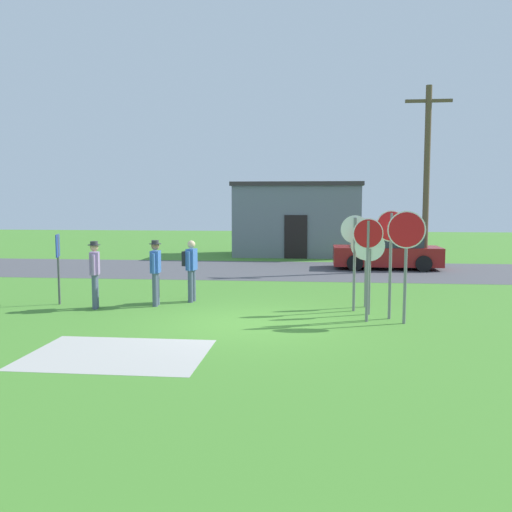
{
  "coord_description": "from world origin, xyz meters",
  "views": [
    {
      "loc": [
        1.56,
        -12.4,
        2.75
      ],
      "look_at": [
        -0.04,
        2.45,
        1.3
      ],
      "focal_mm": 39.51,
      "sensor_mm": 36.0,
      "label": 1
    }
  ],
  "objects_px": {
    "stop_sign_nearest": "(391,245)",
    "stop_sign_tallest": "(406,246)",
    "stop_sign_low_front": "(368,252)",
    "person_near_signs": "(95,270)",
    "person_holding_notes": "(191,266)",
    "info_panel_leftmost": "(58,256)",
    "parked_car_on_street": "(388,252)",
    "stop_sign_rear_right": "(366,254)",
    "utility_pole": "(427,175)",
    "stop_sign_rear_left": "(370,258)",
    "stop_sign_leaning_right": "(355,247)",
    "person_in_teal": "(156,269)"
  },
  "relations": [
    {
      "from": "person_in_teal",
      "to": "stop_sign_tallest",
      "type": "bearing_deg",
      "value": -13.52
    },
    {
      "from": "parked_car_on_street",
      "to": "info_panel_leftmost",
      "type": "bearing_deg",
      "value": -136.9
    },
    {
      "from": "info_panel_leftmost",
      "to": "stop_sign_rear_left",
      "type": "bearing_deg",
      "value": -3.5
    },
    {
      "from": "stop_sign_rear_right",
      "to": "info_panel_leftmost",
      "type": "bearing_deg",
      "value": -176.5
    },
    {
      "from": "stop_sign_low_front",
      "to": "info_panel_leftmost",
      "type": "bearing_deg",
      "value": 170.5
    },
    {
      "from": "person_holding_notes",
      "to": "stop_sign_rear_right",
      "type": "bearing_deg",
      "value": -3.24
    },
    {
      "from": "stop_sign_rear_right",
      "to": "person_holding_notes",
      "type": "xyz_separation_m",
      "value": [
        -4.7,
        0.27,
        -0.41
      ]
    },
    {
      "from": "person_holding_notes",
      "to": "person_near_signs",
      "type": "height_order",
      "value": "person_near_signs"
    },
    {
      "from": "utility_pole",
      "to": "stop_sign_low_front",
      "type": "xyz_separation_m",
      "value": [
        -3.15,
        -10.12,
        -2.21
      ]
    },
    {
      "from": "stop_sign_low_front",
      "to": "person_near_signs",
      "type": "height_order",
      "value": "stop_sign_low_front"
    },
    {
      "from": "info_panel_leftmost",
      "to": "stop_sign_tallest",
      "type": "bearing_deg",
      "value": -9.13
    },
    {
      "from": "person_near_signs",
      "to": "stop_sign_nearest",
      "type": "bearing_deg",
      "value": -4.04
    },
    {
      "from": "stop_sign_rear_right",
      "to": "person_in_teal",
      "type": "relative_size",
      "value": 1.17
    },
    {
      "from": "parked_car_on_street",
      "to": "stop_sign_nearest",
      "type": "height_order",
      "value": "stop_sign_nearest"
    },
    {
      "from": "utility_pole",
      "to": "stop_sign_leaning_right",
      "type": "relative_size",
      "value": 3.02
    },
    {
      "from": "stop_sign_tallest",
      "to": "person_near_signs",
      "type": "bearing_deg",
      "value": 172.78
    },
    {
      "from": "parked_car_on_street",
      "to": "stop_sign_leaning_right",
      "type": "bearing_deg",
      "value": -102.05
    },
    {
      "from": "parked_car_on_street",
      "to": "person_holding_notes",
      "type": "bearing_deg",
      "value": -127.12
    },
    {
      "from": "person_in_teal",
      "to": "stop_sign_rear_right",
      "type": "bearing_deg",
      "value": 4.44
    },
    {
      "from": "parked_car_on_street",
      "to": "info_panel_leftmost",
      "type": "xyz_separation_m",
      "value": [
        -9.77,
        -9.14,
        0.61
      ]
    },
    {
      "from": "parked_car_on_street",
      "to": "stop_sign_rear_left",
      "type": "xyz_separation_m",
      "value": [
        -1.64,
        -9.63,
        0.7
      ]
    },
    {
      "from": "stop_sign_leaning_right",
      "to": "person_near_signs",
      "type": "bearing_deg",
      "value": -177.04
    },
    {
      "from": "stop_sign_tallest",
      "to": "person_near_signs",
      "type": "distance_m",
      "value": 7.75
    },
    {
      "from": "person_near_signs",
      "to": "stop_sign_tallest",
      "type": "bearing_deg",
      "value": -7.22
    },
    {
      "from": "stop_sign_leaning_right",
      "to": "stop_sign_low_front",
      "type": "distance_m",
      "value": 1.25
    },
    {
      "from": "parked_car_on_street",
      "to": "stop_sign_nearest",
      "type": "xyz_separation_m",
      "value": [
        -1.2,
        -10.11,
        1.04
      ]
    },
    {
      "from": "stop_sign_leaning_right",
      "to": "info_panel_leftmost",
      "type": "bearing_deg",
      "value": 179.19
    },
    {
      "from": "utility_pole",
      "to": "stop_sign_rear_left",
      "type": "distance_m",
      "value": 10.05
    },
    {
      "from": "stop_sign_nearest",
      "to": "stop_sign_tallest",
      "type": "height_order",
      "value": "stop_sign_nearest"
    },
    {
      "from": "stop_sign_leaning_right",
      "to": "stop_sign_rear_right",
      "type": "distance_m",
      "value": 0.73
    },
    {
      "from": "parked_car_on_street",
      "to": "stop_sign_low_front",
      "type": "relative_size",
      "value": 1.81
    },
    {
      "from": "stop_sign_tallest",
      "to": "stop_sign_leaning_right",
      "type": "relative_size",
      "value": 1.06
    },
    {
      "from": "stop_sign_rear_right",
      "to": "person_in_teal",
      "type": "distance_m",
      "value": 5.52
    },
    {
      "from": "stop_sign_leaning_right",
      "to": "person_holding_notes",
      "type": "bearing_deg",
      "value": 168.68
    },
    {
      "from": "parked_car_on_street",
      "to": "stop_sign_tallest",
      "type": "xyz_separation_m",
      "value": [
        -0.93,
        -10.56,
        1.07
      ]
    },
    {
      "from": "stop_sign_leaning_right",
      "to": "stop_sign_rear_right",
      "type": "height_order",
      "value": "stop_sign_leaning_right"
    },
    {
      "from": "utility_pole",
      "to": "stop_sign_tallest",
      "type": "distance_m",
      "value": 10.66
    },
    {
      "from": "stop_sign_nearest",
      "to": "person_holding_notes",
      "type": "distance_m",
      "value": 5.47
    },
    {
      "from": "person_holding_notes",
      "to": "info_panel_leftmost",
      "type": "height_order",
      "value": "info_panel_leftmost"
    },
    {
      "from": "utility_pole",
      "to": "stop_sign_rear_left",
      "type": "relative_size",
      "value": 3.55
    },
    {
      "from": "utility_pole",
      "to": "parked_car_on_street",
      "type": "xyz_separation_m",
      "value": [
        -1.39,
        0.36,
        -3.12
      ]
    },
    {
      "from": "parked_car_on_street",
      "to": "stop_sign_tallest",
      "type": "height_order",
      "value": "stop_sign_tallest"
    },
    {
      "from": "stop_sign_rear_left",
      "to": "stop_sign_nearest",
      "type": "relative_size",
      "value": 0.8
    },
    {
      "from": "stop_sign_low_front",
      "to": "stop_sign_leaning_right",
      "type": "bearing_deg",
      "value": 99.87
    },
    {
      "from": "stop_sign_nearest",
      "to": "stop_sign_rear_right",
      "type": "xyz_separation_m",
      "value": [
        -0.43,
        1.47,
        -0.34
      ]
    },
    {
      "from": "stop_sign_rear_right",
      "to": "stop_sign_tallest",
      "type": "bearing_deg",
      "value": -69.69
    },
    {
      "from": "utility_pole",
      "to": "info_panel_leftmost",
      "type": "xyz_separation_m",
      "value": [
        -11.15,
        -8.78,
        -2.51
      ]
    },
    {
      "from": "stop_sign_rear_right",
      "to": "utility_pole",
      "type": "bearing_deg",
      "value": 69.94
    },
    {
      "from": "parked_car_on_street",
      "to": "info_panel_leftmost",
      "type": "relative_size",
      "value": 2.29
    },
    {
      "from": "stop_sign_rear_left",
      "to": "person_in_teal",
      "type": "distance_m",
      "value": 5.53
    }
  ]
}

